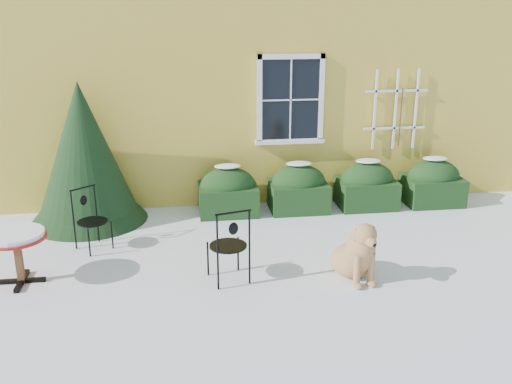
{
  "coord_description": "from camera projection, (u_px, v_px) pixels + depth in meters",
  "views": [
    {
      "loc": [
        -1.12,
        -7.19,
        3.67
      ],
      "look_at": [
        0.0,
        1.0,
        0.9
      ],
      "focal_mm": 40.0,
      "sensor_mm": 36.0,
      "label": 1
    }
  ],
  "objects": [
    {
      "name": "bistro_table",
      "position": [
        16.0,
        241.0,
        7.63
      ],
      "size": [
        0.81,
        0.81,
        0.75
      ],
      "rotation": [
        0.0,
        0.0,
        0.31
      ],
      "color": "black",
      "rests_on": "ground"
    },
    {
      "name": "hedge_row",
      "position": [
        333.0,
        187.0,
        10.54
      ],
      "size": [
        4.95,
        0.8,
        0.91
      ],
      "color": "black",
      "rests_on": "ground"
    },
    {
      "name": "patio_chair_near",
      "position": [
        229.0,
        245.0,
        7.71
      ],
      "size": [
        0.59,
        0.58,
        1.08
      ],
      "rotation": [
        0.0,
        0.0,
        3.39
      ],
      "color": "black",
      "rests_on": "ground"
    },
    {
      "name": "house",
      "position": [
        222.0,
        21.0,
        13.62
      ],
      "size": [
        12.4,
        8.4,
        6.4
      ],
      "color": "yellow",
      "rests_on": "ground"
    },
    {
      "name": "ground",
      "position": [
        266.0,
        274.0,
        8.06
      ],
      "size": [
        80.0,
        80.0,
        0.0
      ],
      "primitive_type": "plane",
      "color": "white",
      "rests_on": "ground"
    },
    {
      "name": "dog",
      "position": [
        357.0,
        255.0,
        7.83
      ],
      "size": [
        0.68,
        1.03,
        0.91
      ],
      "rotation": [
        0.0,
        0.0,
        0.18
      ],
      "color": "tan",
      "rests_on": "ground"
    },
    {
      "name": "evergreen_shrub",
      "position": [
        85.0,
        166.0,
        9.77
      ],
      "size": [
        2.01,
        2.01,
        2.44
      ],
      "rotation": [
        0.0,
        0.0,
        0.27
      ],
      "color": "black",
      "rests_on": "ground"
    },
    {
      "name": "patio_chair_far",
      "position": [
        91.0,
        219.0,
        8.78
      ],
      "size": [
        0.6,
        0.6,
        0.97
      ],
      "rotation": [
        0.0,
        0.0,
        0.68
      ],
      "color": "black",
      "rests_on": "ground"
    }
  ]
}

